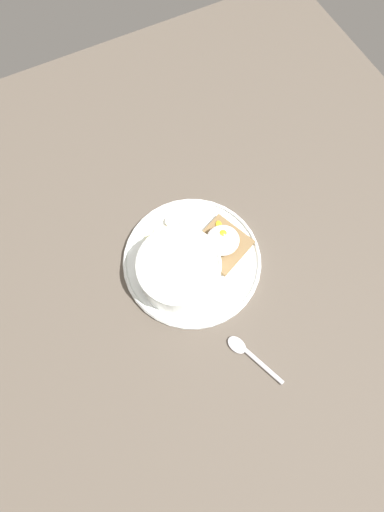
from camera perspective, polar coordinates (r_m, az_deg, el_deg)
name	(u,v)px	position (r cm, az deg, el deg)	size (l,w,h in cm)	color
ground_plane	(192,264)	(75.94, 0.00, -1.11)	(120.00, 120.00, 2.00)	#4E453B
plate	(192,260)	(74.26, 0.00, -0.63)	(25.72, 25.72, 1.60)	white
oatmeal_bowl	(179,270)	(69.94, -1.87, -2.07)	(14.61, 14.61, 6.73)	white
toast_slice	(223,246)	(74.58, 4.43, 1.37)	(11.61, 11.61, 1.19)	brown
poached_egg	(224,241)	(72.70, 4.54, 2.08)	(6.20, 8.06, 3.34)	white
banana_slice_front	(173,222)	(76.77, -2.72, 4.92)	(3.33, 3.34, 1.10)	#FBEEC2
banana_slice_left	(188,230)	(75.74, -0.56, 3.75)	(4.59, 4.52, 1.57)	#F3EAC5
banana_slice_back	(162,234)	(75.85, -4.30, 3.21)	(4.29, 4.29, 1.03)	#FBEDC3
banana_slice_right	(152,240)	(75.25, -5.75, 2.23)	(2.91, 2.79, 1.47)	beige
spoon	(249,354)	(71.08, 8.20, -13.64)	(5.64, 11.25, 0.80)	silver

